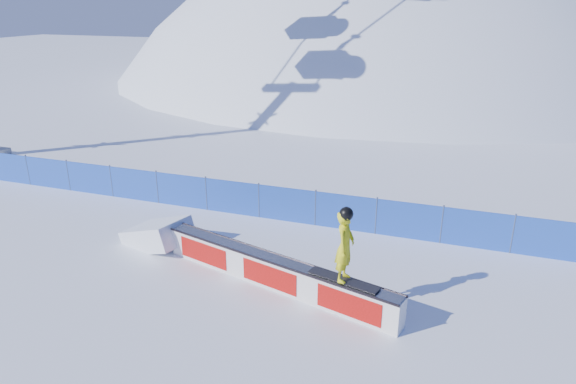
% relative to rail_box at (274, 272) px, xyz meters
% --- Properties ---
extents(ground, '(160.00, 160.00, 0.00)m').
position_rel_rail_box_xyz_m(ground, '(-3.10, -0.43, -0.42)').
color(ground, white).
rests_on(ground, ground).
extents(snow_hill, '(64.00, 64.00, 64.00)m').
position_rel_rail_box_xyz_m(snow_hill, '(-3.10, 41.57, -18.42)').
color(snow_hill, silver).
rests_on(snow_hill, ground).
extents(safety_fence, '(22.05, 0.05, 1.30)m').
position_rel_rail_box_xyz_m(safety_fence, '(-3.10, 4.07, 0.19)').
color(safety_fence, blue).
rests_on(safety_fence, ground).
extents(rail_box, '(6.92, 2.32, 0.84)m').
position_rel_rail_box_xyz_m(rail_box, '(0.00, 0.00, 0.00)').
color(rail_box, white).
rests_on(rail_box, ground).
extents(snow_ramp, '(2.36, 1.81, 1.30)m').
position_rel_rail_box_xyz_m(snow_ramp, '(-4.24, 1.16, -0.42)').
color(snow_ramp, white).
rests_on(snow_ramp, ground).
extents(snowboarder, '(1.80, 0.78, 1.86)m').
position_rel_rail_box_xyz_m(snowboarder, '(1.94, -0.53, 1.34)').
color(snowboarder, black).
rests_on(snowboarder, rail_box).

